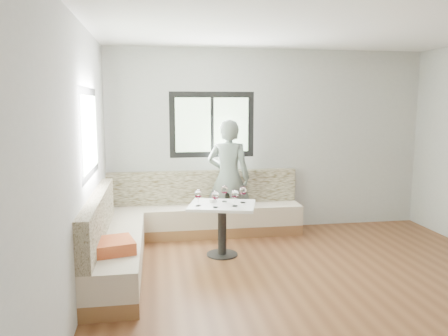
# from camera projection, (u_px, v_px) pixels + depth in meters

# --- Properties ---
(room) EXTENTS (5.01, 5.01, 2.81)m
(room) POSITION_uv_depth(u_px,v_px,m) (323.00, 159.00, 4.47)
(room) COLOR brown
(room) RESTS_ON ground
(banquette) EXTENTS (2.90, 2.80, 0.95)m
(banquette) POSITION_uv_depth(u_px,v_px,m) (170.00, 226.00, 5.90)
(banquette) COLOR brown
(banquette) RESTS_ON ground
(table) EXTENTS (0.98, 0.85, 0.69)m
(table) POSITION_uv_depth(u_px,v_px,m) (222.00, 217.00, 5.66)
(table) COLOR black
(table) RESTS_ON ground
(person) EXTENTS (0.74, 0.61, 1.75)m
(person) POSITION_uv_depth(u_px,v_px,m) (229.00, 178.00, 6.52)
(person) COLOR slate
(person) RESTS_ON ground
(olive_ramekin) EXTENTS (0.10, 0.10, 0.04)m
(olive_ramekin) POSITION_uv_depth(u_px,v_px,m) (213.00, 201.00, 5.74)
(olive_ramekin) COLOR white
(olive_ramekin) RESTS_ON table
(wine_glass_a) EXTENTS (0.10, 0.10, 0.22)m
(wine_glass_a) POSITION_uv_depth(u_px,v_px,m) (198.00, 194.00, 5.50)
(wine_glass_a) COLOR white
(wine_glass_a) RESTS_ON table
(wine_glass_b) EXTENTS (0.10, 0.10, 0.22)m
(wine_glass_b) POSITION_uv_depth(u_px,v_px,m) (215.00, 196.00, 5.43)
(wine_glass_b) COLOR white
(wine_glass_b) RESTS_ON table
(wine_glass_c) EXTENTS (0.10, 0.10, 0.22)m
(wine_glass_c) POSITION_uv_depth(u_px,v_px,m) (235.00, 195.00, 5.50)
(wine_glass_c) COLOR white
(wine_glass_c) RESTS_ON table
(wine_glass_d) EXTENTS (0.10, 0.10, 0.22)m
(wine_glass_d) POSITION_uv_depth(u_px,v_px,m) (225.00, 190.00, 5.75)
(wine_glass_d) COLOR white
(wine_glass_d) RESTS_ON table
(wine_glass_e) EXTENTS (0.10, 0.10, 0.22)m
(wine_glass_e) POSITION_uv_depth(u_px,v_px,m) (243.00, 191.00, 5.69)
(wine_glass_e) COLOR white
(wine_glass_e) RESTS_ON table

